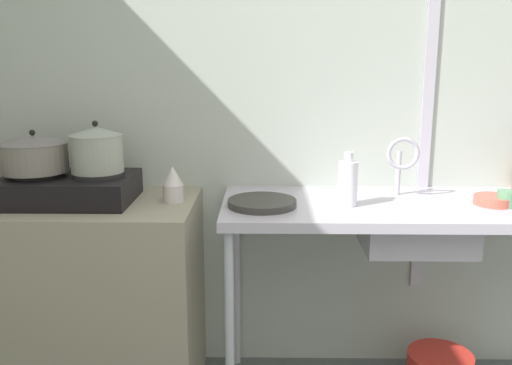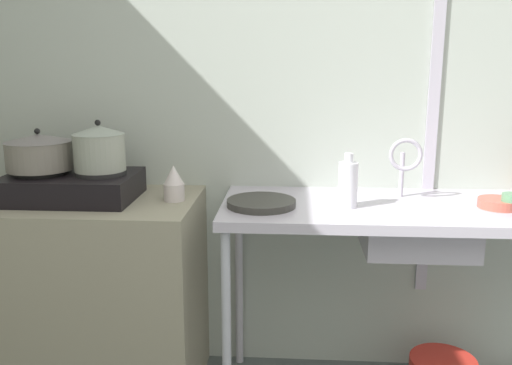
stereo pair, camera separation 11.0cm
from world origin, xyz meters
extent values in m
cube|color=#AEB7AC|center=(0.00, 1.95, 1.31)|extent=(4.91, 0.10, 2.62)
cube|color=#BAB3C3|center=(0.17, 1.89, 1.44)|extent=(0.05, 0.01, 2.09)
cube|color=gray|center=(-1.42, 1.61, 0.44)|extent=(1.16, 0.58, 0.88)
cube|color=#BAB3C3|center=(0.10, 1.61, 0.86)|extent=(1.66, 0.58, 0.04)
cylinder|color=#B6B9C5|center=(-0.69, 1.36, 0.42)|extent=(0.04, 0.04, 0.84)
cylinder|color=silver|center=(-0.69, 1.86, 0.42)|extent=(0.04, 0.04, 0.84)
cube|color=black|center=(-1.36, 1.61, 0.93)|extent=(0.53, 0.37, 0.11)
cylinder|color=black|center=(-1.49, 1.61, 0.99)|extent=(0.21, 0.21, 0.02)
cylinder|color=black|center=(-1.23, 1.61, 0.99)|extent=(0.21, 0.21, 0.02)
cylinder|color=slate|center=(-1.49, 1.61, 1.06)|extent=(0.27, 0.27, 0.12)
cone|color=slate|center=(-1.49, 1.61, 1.13)|extent=(0.27, 0.27, 0.03)
sphere|color=black|center=(-1.49, 1.61, 1.16)|extent=(0.02, 0.02, 0.02)
cylinder|color=#959B8B|center=(-1.23, 1.61, 1.08)|extent=(0.21, 0.21, 0.15)
cone|color=#929C91|center=(-1.23, 1.61, 1.17)|extent=(0.21, 0.21, 0.03)
sphere|color=black|center=(-1.23, 1.61, 1.20)|extent=(0.02, 0.02, 0.02)
cylinder|color=beige|center=(-0.93, 1.62, 0.91)|extent=(0.09, 0.09, 0.07)
cone|color=beige|center=(-0.93, 1.62, 0.99)|extent=(0.08, 0.08, 0.08)
cube|color=#BAB3C3|center=(0.06, 1.56, 0.79)|extent=(0.43, 0.31, 0.18)
cylinder|color=#BAB3C3|center=(0.02, 1.75, 0.97)|extent=(0.02, 0.02, 0.19)
torus|color=#BAB3C3|center=(0.02, 1.69, 1.07)|extent=(0.14, 0.02, 0.14)
cylinder|color=#33322D|center=(-0.56, 1.55, 0.89)|extent=(0.28, 0.28, 0.03)
cylinder|color=#5A9067|center=(0.41, 1.55, 0.91)|extent=(0.08, 0.08, 0.07)
cylinder|color=#BA5646|center=(0.37, 1.59, 0.89)|extent=(0.16, 0.16, 0.04)
cylinder|color=white|center=(-0.22, 1.56, 0.97)|extent=(0.08, 0.08, 0.18)
cylinder|color=white|center=(-0.22, 1.56, 1.07)|extent=(0.03, 0.03, 0.04)
camera|label=1|loc=(-0.56, -0.55, 1.45)|focal=38.22mm
camera|label=2|loc=(-0.45, -0.54, 1.45)|focal=38.22mm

